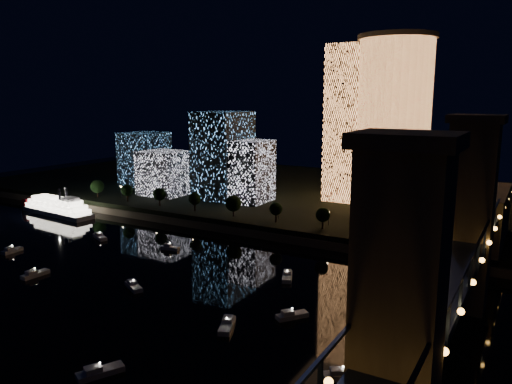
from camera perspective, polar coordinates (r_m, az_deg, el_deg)
ground at (r=127.03m, az=-12.95°, el=-14.73°), size 520.00×520.00×0.00m
far_bank at (r=260.64m, az=11.65°, el=-0.82°), size 420.00×160.00×5.00m
seawall at (r=190.42m, az=4.09°, el=-5.26°), size 420.00×6.00×3.00m
tower_cylindrical at (r=232.57m, az=15.41°, el=7.70°), size 34.00×34.00×75.71m
tower_rectangular at (r=243.01m, az=11.20°, el=7.63°), size 22.90×22.90×72.87m
midrise_blocks at (r=255.33m, az=-6.62°, el=3.44°), size 94.49×38.69×42.12m
truss_bridge at (r=95.56m, az=19.19°, el=-13.24°), size 13.00×266.00×50.00m
riverboat at (r=251.94m, az=-22.01°, el=-1.57°), size 45.72×13.11×13.59m
motorboats at (r=146.45m, az=-14.42°, el=-10.91°), size 134.95×77.96×2.78m
esplanade_trees at (r=207.33m, az=-2.50°, el=-1.34°), size 166.57×6.77×8.89m
street_lamps at (r=214.93m, az=-2.64°, el=-1.30°), size 132.70×0.70×5.65m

